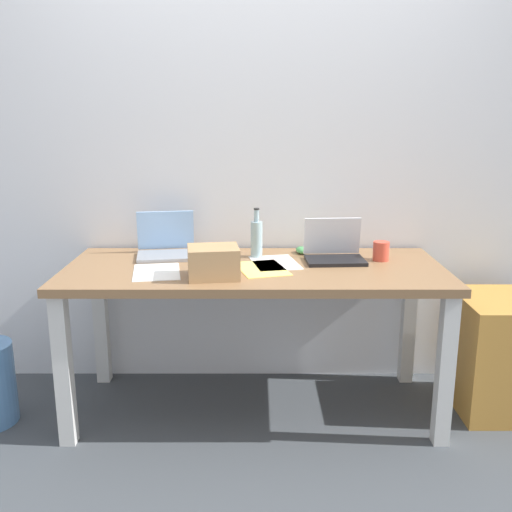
{
  "coord_description": "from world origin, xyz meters",
  "views": [
    {
      "loc": [
        0.01,
        -2.68,
        1.47
      ],
      "look_at": [
        0.0,
        0.0,
        0.8
      ],
      "focal_mm": 40.61,
      "sensor_mm": 36.0,
      "label": 1
    }
  ],
  "objects_px": {
    "desk": "(256,285)",
    "cardboard_box": "(215,262)",
    "coffee_mug": "(383,251)",
    "laptop_left": "(168,247)",
    "beer_bottle": "(258,238)",
    "laptop_right": "(336,252)",
    "computer_mouse": "(303,250)",
    "filing_cabinet": "(498,354)"
  },
  "relations": [
    {
      "from": "cardboard_box",
      "to": "coffee_mug",
      "type": "distance_m",
      "value": 0.87
    },
    {
      "from": "desk",
      "to": "coffee_mug",
      "type": "height_order",
      "value": "coffee_mug"
    },
    {
      "from": "laptop_left",
      "to": "filing_cabinet",
      "type": "distance_m",
      "value": 1.76
    },
    {
      "from": "laptop_left",
      "to": "beer_bottle",
      "type": "distance_m",
      "value": 0.47
    },
    {
      "from": "coffee_mug",
      "to": "computer_mouse",
      "type": "bearing_deg",
      "value": 159.08
    },
    {
      "from": "laptop_right",
      "to": "computer_mouse",
      "type": "bearing_deg",
      "value": 134.44
    },
    {
      "from": "laptop_right",
      "to": "computer_mouse",
      "type": "height_order",
      "value": "laptop_right"
    },
    {
      "from": "laptop_right",
      "to": "cardboard_box",
      "type": "height_order",
      "value": "laptop_right"
    },
    {
      "from": "laptop_left",
      "to": "coffee_mug",
      "type": "height_order",
      "value": "laptop_left"
    },
    {
      "from": "beer_bottle",
      "to": "coffee_mug",
      "type": "distance_m",
      "value": 0.62
    },
    {
      "from": "cardboard_box",
      "to": "filing_cabinet",
      "type": "xyz_separation_m",
      "value": [
        1.4,
        0.21,
        -0.53
      ]
    },
    {
      "from": "laptop_left",
      "to": "cardboard_box",
      "type": "xyz_separation_m",
      "value": [
        0.27,
        -0.4,
        0.02
      ]
    },
    {
      "from": "computer_mouse",
      "to": "filing_cabinet",
      "type": "relative_size",
      "value": 0.17
    },
    {
      "from": "coffee_mug",
      "to": "filing_cabinet",
      "type": "height_order",
      "value": "coffee_mug"
    },
    {
      "from": "cardboard_box",
      "to": "computer_mouse",
      "type": "bearing_deg",
      "value": 46.33
    },
    {
      "from": "desk",
      "to": "laptop_left",
      "type": "height_order",
      "value": "laptop_left"
    },
    {
      "from": "desk",
      "to": "cardboard_box",
      "type": "height_order",
      "value": "cardboard_box"
    },
    {
      "from": "laptop_right",
      "to": "filing_cabinet",
      "type": "relative_size",
      "value": 0.51
    },
    {
      "from": "desk",
      "to": "cardboard_box",
      "type": "xyz_separation_m",
      "value": [
        -0.18,
        -0.19,
        0.17
      ]
    },
    {
      "from": "coffee_mug",
      "to": "beer_bottle",
      "type": "bearing_deg",
      "value": 173.91
    },
    {
      "from": "computer_mouse",
      "to": "filing_cabinet",
      "type": "distance_m",
      "value": 1.11
    },
    {
      "from": "desk",
      "to": "laptop_left",
      "type": "bearing_deg",
      "value": 155.66
    },
    {
      "from": "beer_bottle",
      "to": "filing_cabinet",
      "type": "bearing_deg",
      "value": -7.49
    },
    {
      "from": "beer_bottle",
      "to": "cardboard_box",
      "type": "xyz_separation_m",
      "value": [
        -0.19,
        -0.37,
        -0.03
      ]
    },
    {
      "from": "laptop_left",
      "to": "coffee_mug",
      "type": "xyz_separation_m",
      "value": [
        1.08,
        -0.09,
        0.0
      ]
    },
    {
      "from": "laptop_right",
      "to": "beer_bottle",
      "type": "bearing_deg",
      "value": 169.59
    },
    {
      "from": "laptop_left",
      "to": "desk",
      "type": "bearing_deg",
      "value": -24.34
    },
    {
      "from": "laptop_right",
      "to": "coffee_mug",
      "type": "xyz_separation_m",
      "value": [
        0.23,
        0.0,
        0.0
      ]
    },
    {
      "from": "laptop_left",
      "to": "computer_mouse",
      "type": "height_order",
      "value": "laptop_left"
    },
    {
      "from": "laptop_left",
      "to": "filing_cabinet",
      "type": "bearing_deg",
      "value": -6.34
    },
    {
      "from": "laptop_left",
      "to": "laptop_right",
      "type": "relative_size",
      "value": 1.09
    },
    {
      "from": "computer_mouse",
      "to": "coffee_mug",
      "type": "relative_size",
      "value": 1.05
    },
    {
      "from": "beer_bottle",
      "to": "computer_mouse",
      "type": "xyz_separation_m",
      "value": [
        0.24,
        0.08,
        -0.08
      ]
    },
    {
      "from": "laptop_right",
      "to": "coffee_mug",
      "type": "bearing_deg",
      "value": 1.14
    },
    {
      "from": "laptop_left",
      "to": "coffee_mug",
      "type": "distance_m",
      "value": 1.09
    },
    {
      "from": "cardboard_box",
      "to": "coffee_mug",
      "type": "height_order",
      "value": "cardboard_box"
    },
    {
      "from": "laptop_right",
      "to": "beer_bottle",
      "type": "xyz_separation_m",
      "value": [
        -0.39,
        0.07,
        0.05
      ]
    },
    {
      "from": "desk",
      "to": "cardboard_box",
      "type": "distance_m",
      "value": 0.31
    },
    {
      "from": "laptop_right",
      "to": "computer_mouse",
      "type": "relative_size",
      "value": 2.97
    },
    {
      "from": "desk",
      "to": "laptop_right",
      "type": "xyz_separation_m",
      "value": [
        0.4,
        0.11,
        0.14
      ]
    },
    {
      "from": "beer_bottle",
      "to": "laptop_left",
      "type": "bearing_deg",
      "value": 176.69
    },
    {
      "from": "laptop_left",
      "to": "coffee_mug",
      "type": "bearing_deg",
      "value": -4.9
    }
  ]
}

